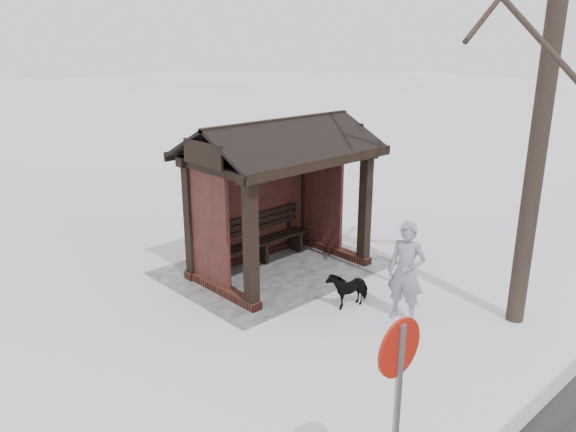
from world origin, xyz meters
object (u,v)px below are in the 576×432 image
object	(u,v)px
pedestrian	(406,272)
road_sign	(397,380)
dog	(348,288)
bus_shelter	(275,166)

from	to	relation	value
pedestrian	road_sign	distance (m)	4.33
pedestrian	dog	world-z (taller)	pedestrian
bus_shelter	dog	world-z (taller)	bus_shelter
pedestrian	dog	xyz separation A→B (m)	(0.28, -1.00, -0.54)
bus_shelter	road_sign	xyz separation A→B (m)	(3.40, 5.44, -0.55)
dog	road_sign	xyz separation A→B (m)	(3.26, 3.37, 1.29)
bus_shelter	dog	distance (m)	2.77
dog	road_sign	size ratio (longest dim) A/B	0.34
pedestrian	dog	distance (m)	1.16
pedestrian	road_sign	xyz separation A→B (m)	(3.54, 2.38, 0.75)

